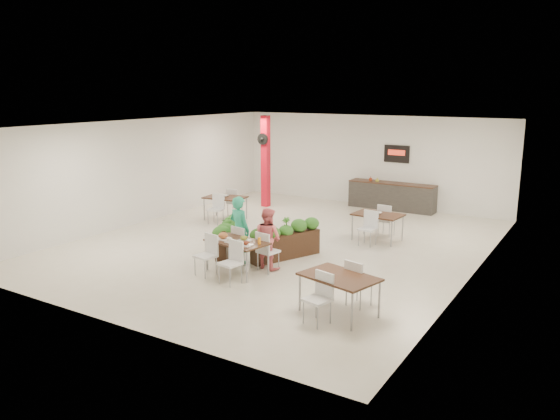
# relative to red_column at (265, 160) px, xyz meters

# --- Properties ---
(ground) EXTENTS (12.00, 12.00, 0.00)m
(ground) POSITION_rel_red_column_xyz_m (3.00, -3.79, -1.64)
(ground) COLOR beige
(ground) RESTS_ON ground
(room_shell) EXTENTS (10.10, 12.10, 3.22)m
(room_shell) POSITION_rel_red_column_xyz_m (3.00, -3.79, 0.36)
(room_shell) COLOR white
(room_shell) RESTS_ON ground
(red_column) EXTENTS (0.40, 0.41, 3.20)m
(red_column) POSITION_rel_red_column_xyz_m (0.00, 0.00, 0.00)
(red_column) COLOR red
(red_column) RESTS_ON ground
(service_counter) EXTENTS (3.00, 0.64, 2.20)m
(service_counter) POSITION_rel_red_column_xyz_m (4.00, 1.86, -1.15)
(service_counter) COLOR #292625
(service_counter) RESTS_ON ground
(main_table) EXTENTS (1.52, 1.81, 0.92)m
(main_table) POSITION_rel_red_column_xyz_m (3.39, -6.39, -1.01)
(main_table) COLOR black
(main_table) RESTS_ON ground
(diner_man) EXTENTS (0.65, 0.49, 1.63)m
(diner_man) POSITION_rel_red_column_xyz_m (3.00, -5.73, -0.83)
(diner_man) COLOR #29B489
(diner_man) RESTS_ON ground
(diner_woman) EXTENTS (0.78, 0.66, 1.44)m
(diner_woman) POSITION_rel_red_column_xyz_m (3.80, -5.73, -0.92)
(diner_woman) COLOR #E8676E
(diner_woman) RESTS_ON ground
(planter_left) EXTENTS (0.94, 1.67, 0.93)m
(planter_left) POSITION_rel_red_column_xyz_m (2.25, -5.18, -1.15)
(planter_left) COLOR black
(planter_left) RESTS_ON ground
(planter_right) EXTENTS (1.04, 1.87, 1.04)m
(planter_right) POSITION_rel_red_column_xyz_m (3.78, -4.88, -1.14)
(planter_right) COLOR black
(planter_right) RESTS_ON ground
(side_table_a) EXTENTS (1.35, 1.66, 0.92)m
(side_table_a) POSITION_rel_red_column_xyz_m (0.03, -2.40, -1.01)
(side_table_a) COLOR black
(side_table_a) RESTS_ON ground
(side_table_b) EXTENTS (1.34, 1.64, 0.92)m
(side_table_b) POSITION_rel_red_column_xyz_m (5.08, -2.16, -1.01)
(side_table_b) COLOR black
(side_table_b) RESTS_ON ground
(side_table_c) EXTENTS (1.55, 1.67, 0.92)m
(side_table_c) POSITION_rel_red_column_xyz_m (6.38, -7.30, -1.00)
(side_table_c) COLOR black
(side_table_c) RESTS_ON ground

